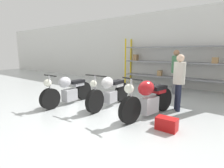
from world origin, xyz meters
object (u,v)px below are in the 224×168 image
Objects in this scene: person_near_rack at (179,78)px; toolbox at (167,124)px; motorcycle_red at (148,99)px; person_browsing at (176,68)px; motorcycle_silver at (68,91)px; motorcycle_white at (110,92)px; shelving_rack at (173,62)px.

person_near_rack is 1.69m from toolbox.
motorcycle_red is 1.16× the size of person_browsing.
motorcycle_silver is 2.62m from motorcycle_red.
motorcycle_white is (1.25, 0.58, 0.04)m from motorcycle_silver.
person_near_rack reaches higher than motorcycle_red.
motorcycle_silver is (-1.81, -4.58, -0.76)m from shelving_rack.
shelving_rack reaches higher than person_near_rack.
person_near_rack is at bearing 98.73° from toolbox.
person_browsing is 3.72m from toolbox.
person_browsing is at bearing -163.00° from motorcycle_red.
motorcycle_red is at bearing 143.99° from toolbox.
shelving_rack is 3.33m from person_near_rack.
motorcycle_white is 1.32m from motorcycle_red.
motorcycle_silver is at bearing -3.43° from person_near_rack.
person_browsing is 2.14m from person_near_rack.
shelving_rack is 2.44× the size of motorcycle_red.
person_near_rack is (0.46, 0.98, 0.45)m from motorcycle_red.
toolbox is (0.68, -0.50, -0.34)m from motorcycle_red.
motorcycle_red is at bearing -79.51° from shelving_rack.
motorcycle_white is at bearing -81.24° from motorcycle_red.
motorcycle_red is 1.27× the size of person_near_rack.
motorcycle_white is at bearing 42.76° from person_browsing.
motorcycle_red reaches higher than motorcycle_white.
motorcycle_silver is 1.24× the size of person_near_rack.
motorcycle_white is at bearing 113.45° from motorcycle_silver.
toolbox is at bearing -72.54° from shelving_rack.
motorcycle_white is 1.17× the size of person_browsing.
motorcycle_white is at bearing -2.46° from person_near_rack.
shelving_rack is 2.49× the size of motorcycle_silver.
motorcycle_white is at bearing 164.22° from toolbox.
toolbox is (0.96, -3.48, -0.89)m from person_browsing.
shelving_rack is 4.20m from motorcycle_red.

